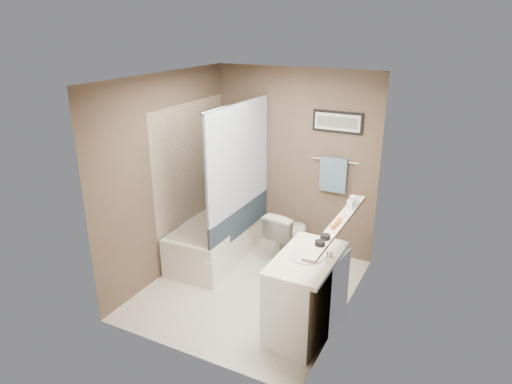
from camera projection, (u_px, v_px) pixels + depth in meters
The scene contains 33 objects.
ground at pixel (250, 288), 5.31m from camera, with size 2.50×2.50×0.00m, color silver.
ceiling at pixel (249, 80), 4.47m from camera, with size 2.20×2.50×0.04m, color silver.
wall_back at pixel (294, 162), 5.91m from camera, with size 2.20×0.04×2.40m, color brown.
wall_front at pixel (182, 238), 3.86m from camera, with size 2.20×0.04×2.40m, color brown.
wall_left at pixel (168, 177), 5.34m from camera, with size 0.04×2.50×2.40m, color brown.
wall_right at pixel (348, 210), 4.43m from camera, with size 0.04×2.50×2.40m, color brown.
tile_surround at pixel (193, 181), 5.84m from camera, with size 0.02×1.55×2.00m, color #B9A68C.
curtain_rod at pixel (239, 103), 5.17m from camera, with size 0.02×0.02×1.55m, color silver.
curtain_upper at pixel (239, 158), 5.40m from camera, with size 0.03×1.45×1.28m, color white.
curtain_lower at pixel (240, 221), 5.69m from camera, with size 0.03×1.45×0.36m, color #243443.
mirror at pixel (348, 173), 4.15m from camera, with size 0.02×1.60×1.00m, color silver.
shelf at pixel (338, 224), 4.36m from camera, with size 0.12×1.60×0.03m, color silver.
towel_bar at pixel (335, 161), 5.63m from camera, with size 0.02×0.02×0.60m, color silver.
towel at pixel (333, 175), 5.68m from camera, with size 0.34×0.05×0.44m, color #86AEC4.
art_frame at pixel (338, 122), 5.47m from camera, with size 0.62×0.03×0.26m, color black.
art_mat at pixel (337, 122), 5.46m from camera, with size 0.56×0.00×0.20m, color white.
art_image at pixel (337, 122), 5.46m from camera, with size 0.50×0.00×0.13m, color #595959.
door at pixel (238, 274), 3.69m from camera, with size 0.80×0.02×2.00m, color silver.
door_handle at pixel (207, 262), 3.87m from camera, with size 0.02×0.02×0.10m, color silver.
bathtub at pixel (217, 239), 5.95m from camera, with size 0.70×1.50×0.50m, color white.
tub_rim at pixel (216, 222), 5.86m from camera, with size 0.56×1.36×0.02m, color beige.
toilet at pixel (288, 235), 5.85m from camera, with size 0.38×0.67×0.69m, color silver.
vanity at pixel (306, 297), 4.45m from camera, with size 0.50×0.90×0.80m, color white.
countertop at pixel (307, 258), 4.30m from camera, with size 0.54×0.96×0.04m, color white.
sink_basin at pixel (306, 256), 4.30m from camera, with size 0.34×0.34×0.01m, color silver.
faucet_spout at pixel (327, 256), 4.20m from camera, with size 0.02×0.02×0.10m, color silver.
faucet_knob at pixel (330, 254), 4.29m from camera, with size 0.05×0.05×0.05m, color silver.
candle_bowl_near at pixel (320, 243), 3.91m from camera, with size 0.09×0.09×0.04m, color black.
candle_bowl_far at pixel (325, 237), 4.03m from camera, with size 0.09×0.09×0.04m, color black.
hair_brush_front at pixel (336, 223), 4.29m from camera, with size 0.04×0.04×0.22m, color #D15A1D.
pink_comb at pixel (343, 217), 4.47m from camera, with size 0.03×0.16×0.01m, color pink.
glass_jar at pixel (353, 200), 4.75m from camera, with size 0.08×0.08×0.10m, color silver.
soap_bottle at pixel (350, 202), 4.66m from camera, with size 0.06×0.06×0.14m, color #999999.
Camera 1 is at (2.14, -4.04, 2.93)m, focal length 32.00 mm.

